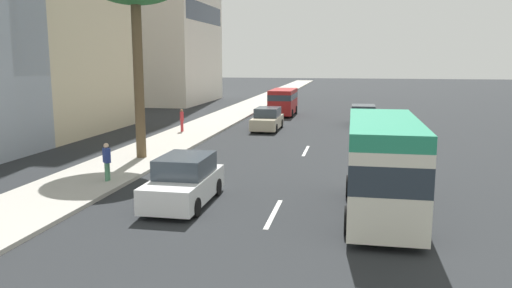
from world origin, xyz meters
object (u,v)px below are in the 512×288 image
Objects in this scene: car_fifth at (363,116)px; car_second at (184,182)px; pedestrian_near_lamp at (107,160)px; car_third at (267,119)px; minibus_lead at (383,164)px; van_fourth at (283,100)px; pedestrian_mid_block at (182,119)px.

car_second is at bearing 163.88° from car_fifth.
car_fifth is at bearing -76.85° from pedestrian_near_lamp.
car_second is 19.01m from car_third.
van_fourth is (28.82, 7.17, -0.39)m from minibus_lead.
minibus_lead is at bearing 20.07° from car_third.
car_second is at bearing 0.78° from van_fourth.
minibus_lead is at bearing -151.23° from pedestrian_near_lamp.
pedestrian_mid_block is (-2.92, 5.45, 0.24)m from car_third.
minibus_lead is 11.02m from pedestrian_near_lamp.
car_third is at bearing -88.44° from pedestrian_mid_block.
car_third is 17.36m from pedestrian_near_lamp.
pedestrian_near_lamp reaches higher than car_second.
pedestrian_near_lamp reaches higher than car_fifth.
van_fourth reaches higher than pedestrian_near_lamp.
car_second reaches higher than car_third.
pedestrian_mid_block is at bearing -160.61° from car_second.
pedestrian_near_lamp is (-16.94, 3.80, 0.24)m from car_third.
car_second reaches higher than car_fifth.
minibus_lead reaches higher than car_third.
van_fourth is 9.13m from car_fifth.
pedestrian_mid_block is at bearing 37.51° from minibus_lead.
minibus_lead is at bearing 89.08° from car_second.
car_third is at bearing -179.37° from car_second.
car_fifth is 14.04m from pedestrian_mid_block.
minibus_lead is at bearing 13.96° from van_fourth.
van_fourth is at bearing 50.27° from car_fifth.
pedestrian_near_lamp is 1.01× the size of pedestrian_mid_block.
car_second and pedestrian_mid_block have the same top height.
car_third is at bearing 119.61° from car_fifth.
pedestrian_mid_block is (-12.62, 5.27, -0.36)m from van_fourth.
van_fourth is at bearing -178.92° from car_third.
van_fourth is (28.71, 0.39, 0.55)m from car_second.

